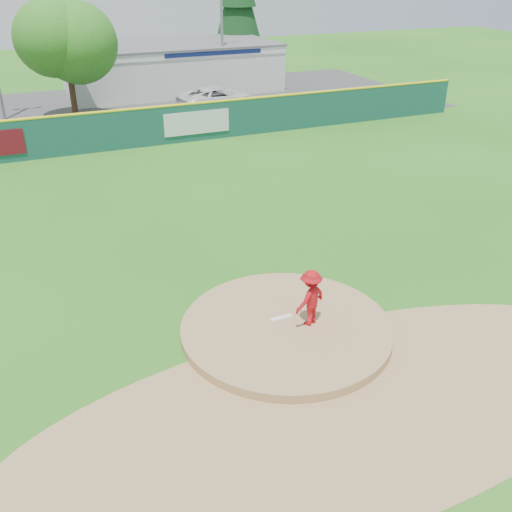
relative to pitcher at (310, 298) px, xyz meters
name	(u,v)px	position (x,y,z in m)	size (l,w,h in m)	color
ground	(286,332)	(-0.58, 0.18, -1.02)	(120.00, 120.00, 0.00)	#286B19
pitchers_mound	(286,332)	(-0.58, 0.18, -1.02)	(5.50, 5.50, 0.50)	#9E774C
pitching_rubber	(281,318)	(-0.58, 0.48, -0.75)	(0.60, 0.15, 0.04)	white
infield_dirt_arc	(346,405)	(-0.58, -2.82, -1.01)	(15.40, 15.40, 0.01)	#9E774C
parking_lot	(104,111)	(-0.58, 27.18, -1.01)	(44.00, 16.00, 0.02)	#38383A
pitcher	(310,298)	(0.00, 0.00, 0.00)	(0.99, 0.57, 1.53)	#AE0E16
van	(217,98)	(6.33, 24.63, -0.28)	(2.39, 5.19, 1.44)	silver
pool_building_grp	(171,66)	(5.42, 32.17, 0.65)	(15.20, 8.20, 3.31)	silver
fence_banners	(97,133)	(-2.39, 18.10, -0.02)	(14.05, 0.04, 1.20)	maroon
outfield_fence	(133,127)	(-0.58, 18.18, 0.07)	(40.00, 0.14, 2.07)	#15463D
deciduous_tree	(65,41)	(-2.58, 25.18, 3.54)	(5.60, 5.60, 7.36)	#382314
conifer_tree	(238,4)	(12.42, 36.18, 4.52)	(4.40, 4.40, 9.50)	#382314
light_pole_right	(221,12)	(8.42, 29.18, 4.53)	(1.75, 0.25, 10.00)	gray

